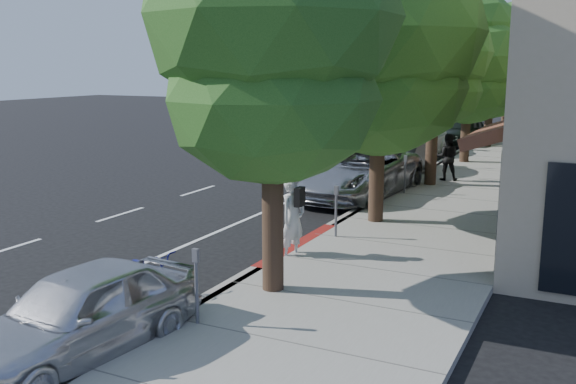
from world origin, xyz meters
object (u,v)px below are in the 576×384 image
Objects in this scene: street_tree_0 at (272,25)px; pedestrian at (447,157)px; bicycle at (148,273)px; white_pickup at (414,142)px; silver_suv at (357,172)px; dark_sedan at (399,157)px; street_tree_1 at (380,37)px; street_tree_3 at (469,59)px; dark_suv_far at (464,131)px; near_car_a at (80,312)px; street_tree_2 at (436,56)px; street_tree_5 at (509,54)px; street_tree_4 at (492,64)px; cyclist at (293,219)px.

street_tree_0 is 13.68m from pedestrian.
white_pickup is (-0.40, 20.14, 0.32)m from bicycle.
silver_suv is 1.28× the size of dark_sedan.
street_tree_0 reaches higher than pedestrian.
bicycle is 0.28× the size of silver_suv.
street_tree_0 is 0.97× the size of street_tree_1.
street_tree_3 reaches higher than dark_suv_far.
near_car_a is (0.00, -28.42, -0.10)m from dark_suv_far.
white_pickup reaches higher than bicycle.
pedestrian is (0.32, 13.09, -3.97)m from street_tree_0.
near_car_a is (-1.40, -21.50, -3.82)m from street_tree_3.
dark_sedan is (-1.71, 7.90, -4.22)m from street_tree_1.
street_tree_1 is 1.14× the size of street_tree_2.
street_tree_0 is at bearing -82.54° from dark_suv_far.
street_tree_0 is 30.00m from street_tree_5.
street_tree_3 is at bearing 1.72° from bicycle.
street_tree_1 is 4.88× the size of bicycle.
bicycle is at bearing -155.02° from street_tree_0.
street_tree_5 is at bearing 90.00° from street_tree_2.
street_tree_1 is 19.43m from dark_suv_far.
silver_suv reaches higher than white_pickup.
street_tree_3 is 6.00m from street_tree_4.
dark_suv_far is 11.96m from pedestrian.
street_tree_0 is at bearing -149.18° from cyclist.
street_tree_3 is at bearing 90.00° from street_tree_1.
street_tree_3 is 4.35× the size of pedestrian.
silver_suv is at bearing 100.92° from street_tree_0.
street_tree_3 is at bearing -90.00° from street_tree_5.
street_tree_2 is at bearing -64.99° from white_pickup.
dark_suv_far is (-1.40, 12.92, -3.80)m from street_tree_2.
street_tree_2 reaches higher than dark_sedan.
street_tree_4 is 6.03m from street_tree_5.
silver_suv is (-1.83, -8.52, -3.67)m from street_tree_3.
street_tree_4 reaches higher than pedestrian.
street_tree_1 is 5.72m from silver_suv.
dark_suv_far is at bearing 93.22° from street_tree_0.
dark_sedan is 17.40m from near_car_a.
cyclist is at bearing -92.36° from street_tree_3.
near_car_a is (1.15, -22.64, -0.07)m from white_pickup.
street_tree_1 is (-0.00, 6.00, 0.03)m from street_tree_0.
street_tree_5 is 4.17× the size of cyclist.
street_tree_5 is 31.39m from bicycle.
cyclist reaches higher than dark_suv_far.
cyclist is at bearing -91.34° from street_tree_5.
street_tree_0 is at bearing -90.00° from street_tree_2.
cyclist reaches higher than pedestrian.
dark_sedan is at bearing 19.55° from cyclist.
street_tree_1 is at bearing -90.00° from street_tree_4.
dark_sedan is 1.03× the size of dark_suv_far.
cyclist is at bearing 88.80° from near_car_a.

